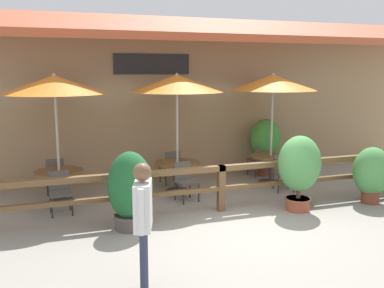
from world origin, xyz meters
TOP-DOWN VIEW (x-y plane):
  - ground_plane at (0.00, 0.00)m, footprint 60.00×60.00m
  - building_facade at (-0.00, 4.10)m, footprint 14.28×1.49m
  - patio_railing at (0.00, 1.05)m, footprint 10.40×0.14m
  - patio_umbrella_near at (-3.09, 2.69)m, footprint 2.14×2.14m
  - dining_table_near at (-3.09, 2.69)m, footprint 1.03×1.03m
  - chair_near_streetside at (-3.10, 1.95)m, footprint 0.44×0.44m
  - chair_near_wallside at (-3.16, 3.43)m, footprint 0.42×0.42m
  - patio_umbrella_middle at (-0.43, 2.71)m, footprint 2.14×2.14m
  - dining_table_middle at (-0.43, 2.71)m, footprint 1.03×1.03m
  - chair_middle_streetside at (-0.47, 1.98)m, footprint 0.50×0.50m
  - chair_middle_wallside at (-0.38, 3.44)m, footprint 0.47×0.47m
  - patio_umbrella_far at (2.06, 2.73)m, footprint 2.14×2.14m
  - dining_table_far at (2.06, 2.73)m, footprint 1.03×1.03m
  - chair_far_streetside at (2.00, 2.01)m, footprint 0.50×0.50m
  - chair_far_wallside at (2.11, 3.45)m, footprint 0.48×0.48m
  - potted_plant_small_flowering at (-1.93, 0.67)m, footprint 0.81×0.73m
  - potted_plant_broad_leaf at (1.51, 0.58)m, footprint 0.88×0.79m
  - potted_plant_corner_fern at (3.28, 0.51)m, footprint 0.82×0.74m
  - potted_plant_entrance_palm at (2.34, 3.55)m, footprint 0.84×0.76m
  - pedestrian at (-2.19, -1.62)m, footprint 0.33×0.58m

SIDE VIEW (x-z plane):
  - ground_plane at x=0.00m, z-range 0.00..0.00m
  - chair_near_streetside at x=-3.10m, z-range 0.05..0.90m
  - chair_near_wallside at x=-3.16m, z-range 0.05..0.90m
  - chair_middle_streetside at x=-0.47m, z-range 0.05..0.90m
  - chair_middle_wallside at x=-0.38m, z-range 0.05..0.90m
  - chair_far_streetside at x=2.00m, z-range 0.05..0.90m
  - chair_far_wallside at x=2.11m, z-range 0.05..0.90m
  - dining_table_near at x=-3.09m, z-range 0.21..0.93m
  - dining_table_middle at x=-0.43m, z-range 0.21..0.93m
  - dining_table_far at x=2.06m, z-range 0.21..0.93m
  - potted_plant_corner_fern at x=3.28m, z-range 0.06..1.28m
  - patio_railing at x=0.00m, z-range 0.22..1.17m
  - potted_plant_small_flowering at x=-1.93m, z-range 0.01..1.43m
  - potted_plant_entrance_palm at x=2.34m, z-range 0.13..1.67m
  - potted_plant_broad_leaf at x=1.51m, z-range 0.14..1.69m
  - pedestrian at x=-2.19m, z-range 0.24..1.95m
  - building_facade at x=0.00m, z-range 0.05..4.28m
  - patio_umbrella_near at x=-3.09m, z-range 1.15..3.93m
  - patio_umbrella_middle at x=-0.43m, z-range 1.15..3.93m
  - patio_umbrella_far at x=2.06m, z-range 1.15..3.93m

